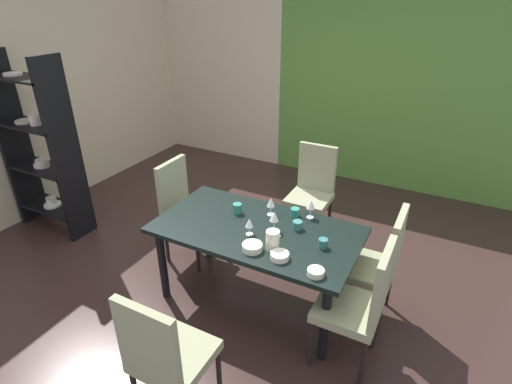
{
  "coord_description": "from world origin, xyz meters",
  "views": [
    {
      "loc": [
        1.65,
        -2.64,
        2.51
      ],
      "look_at": [
        0.14,
        0.23,
        0.85
      ],
      "focal_mm": 28.0,
      "sensor_mm": 36.0,
      "label": 1
    }
  ],
  "objects_px": {
    "chair_right_far": "(378,261)",
    "chair_head_far": "(312,188)",
    "display_shelf": "(39,148)",
    "wine_glass_center": "(271,203)",
    "cup_east": "(297,225)",
    "serving_bowl_south": "(280,256)",
    "dining_table": "(256,237)",
    "chair_left_far": "(184,207)",
    "serving_bowl_front": "(316,272)",
    "cup_north": "(237,208)",
    "chair_right_near": "(361,302)",
    "cup_corner": "(323,243)",
    "serving_bowl_left": "(252,247)",
    "wine_glass_rear": "(274,217)",
    "wine_glass_near_window": "(249,223)",
    "chair_head_near": "(165,355)",
    "cup_near_shelf": "(295,212)",
    "pitcher_right": "(273,240)",
    "wine_glass_west": "(311,205)"
  },
  "relations": [
    {
      "from": "chair_head_near",
      "to": "chair_right_far",
      "type": "height_order",
      "value": "chair_head_near"
    },
    {
      "from": "wine_glass_center",
      "to": "cup_east",
      "type": "distance_m",
      "value": 0.32
    },
    {
      "from": "chair_head_far",
      "to": "cup_east",
      "type": "distance_m",
      "value": 1.15
    },
    {
      "from": "wine_glass_rear",
      "to": "serving_bowl_left",
      "type": "relative_size",
      "value": 1.14
    },
    {
      "from": "cup_east",
      "to": "pitcher_right",
      "type": "relative_size",
      "value": 0.51
    },
    {
      "from": "chair_right_near",
      "to": "cup_corner",
      "type": "relative_size",
      "value": 14.28
    },
    {
      "from": "chair_right_near",
      "to": "chair_head_far",
      "type": "bearing_deg",
      "value": 31.36
    },
    {
      "from": "chair_left_far",
      "to": "serving_bowl_front",
      "type": "distance_m",
      "value": 1.73
    },
    {
      "from": "cup_north",
      "to": "serving_bowl_front",
      "type": "bearing_deg",
      "value": -28.5
    },
    {
      "from": "dining_table",
      "to": "serving_bowl_left",
      "type": "xyz_separation_m",
      "value": [
        0.12,
        -0.29,
        0.12
      ]
    },
    {
      "from": "chair_right_far",
      "to": "serving_bowl_left",
      "type": "bearing_deg",
      "value": 123.46
    },
    {
      "from": "chair_right_far",
      "to": "wine_glass_west",
      "type": "distance_m",
      "value": 0.7
    },
    {
      "from": "dining_table",
      "to": "chair_head_far",
      "type": "xyz_separation_m",
      "value": [
        0.04,
        1.25,
        -0.09
      ]
    },
    {
      "from": "chair_right_far",
      "to": "chair_head_far",
      "type": "xyz_separation_m",
      "value": [
        -0.92,
        0.98,
        0.0
      ]
    },
    {
      "from": "chair_head_near",
      "to": "cup_north",
      "type": "xyz_separation_m",
      "value": [
        -0.3,
        1.39,
        0.23
      ]
    },
    {
      "from": "chair_left_far",
      "to": "cup_near_shelf",
      "type": "bearing_deg",
      "value": 92.87
    },
    {
      "from": "dining_table",
      "to": "display_shelf",
      "type": "bearing_deg",
      "value": 179.53
    },
    {
      "from": "chair_right_far",
      "to": "cup_north",
      "type": "bearing_deg",
      "value": 95.71
    },
    {
      "from": "serving_bowl_front",
      "to": "serving_bowl_left",
      "type": "relative_size",
      "value": 0.77
    },
    {
      "from": "chair_left_far",
      "to": "serving_bowl_front",
      "type": "bearing_deg",
      "value": 69.03
    },
    {
      "from": "chair_left_far",
      "to": "dining_table",
      "type": "bearing_deg",
      "value": 74.5
    },
    {
      "from": "wine_glass_west",
      "to": "cup_corner",
      "type": "distance_m",
      "value": 0.45
    },
    {
      "from": "dining_table",
      "to": "chair_head_near",
      "type": "relative_size",
      "value": 1.65
    },
    {
      "from": "display_shelf",
      "to": "cup_north",
      "type": "bearing_deg",
      "value": 2.92
    },
    {
      "from": "chair_head_near",
      "to": "serving_bowl_south",
      "type": "bearing_deg",
      "value": 72.07
    },
    {
      "from": "chair_right_near",
      "to": "cup_corner",
      "type": "distance_m",
      "value": 0.51
    },
    {
      "from": "serving_bowl_south",
      "to": "dining_table",
      "type": "bearing_deg",
      "value": 139.7
    },
    {
      "from": "chair_left_far",
      "to": "cup_east",
      "type": "height_order",
      "value": "chair_left_far"
    },
    {
      "from": "dining_table",
      "to": "serving_bowl_front",
      "type": "xyz_separation_m",
      "value": [
        0.64,
        -0.35,
        0.11
      ]
    },
    {
      "from": "wine_glass_near_window",
      "to": "wine_glass_west",
      "type": "distance_m",
      "value": 0.58
    },
    {
      "from": "chair_left_far",
      "to": "display_shelf",
      "type": "height_order",
      "value": "display_shelf"
    },
    {
      "from": "serving_bowl_front",
      "to": "cup_east",
      "type": "height_order",
      "value": "cup_east"
    },
    {
      "from": "chair_left_far",
      "to": "display_shelf",
      "type": "bearing_deg",
      "value": -81.82
    },
    {
      "from": "chair_head_far",
      "to": "serving_bowl_front",
      "type": "distance_m",
      "value": 1.72
    },
    {
      "from": "chair_head_far",
      "to": "wine_glass_center",
      "type": "bearing_deg",
      "value": 88.59
    },
    {
      "from": "serving_bowl_left",
      "to": "chair_right_far",
      "type": "bearing_deg",
      "value": 33.46
    },
    {
      "from": "dining_table",
      "to": "chair_right_near",
      "type": "distance_m",
      "value": 1.0
    },
    {
      "from": "chair_right_near",
      "to": "cup_near_shelf",
      "type": "xyz_separation_m",
      "value": [
        -0.75,
        0.59,
        0.21
      ]
    },
    {
      "from": "chair_right_far",
      "to": "cup_east",
      "type": "height_order",
      "value": "chair_right_far"
    },
    {
      "from": "wine_glass_near_window",
      "to": "serving_bowl_south",
      "type": "bearing_deg",
      "value": -27.46
    },
    {
      "from": "wine_glass_rear",
      "to": "wine_glass_near_window",
      "type": "bearing_deg",
      "value": -136.35
    },
    {
      "from": "chair_head_far",
      "to": "display_shelf",
      "type": "height_order",
      "value": "display_shelf"
    },
    {
      "from": "wine_glass_near_window",
      "to": "cup_north",
      "type": "distance_m",
      "value": 0.37
    },
    {
      "from": "chair_head_far",
      "to": "serving_bowl_front",
      "type": "bearing_deg",
      "value": 110.82
    },
    {
      "from": "dining_table",
      "to": "cup_east",
      "type": "height_order",
      "value": "cup_east"
    },
    {
      "from": "chair_right_near",
      "to": "cup_north",
      "type": "bearing_deg",
      "value": 71.47
    },
    {
      "from": "dining_table",
      "to": "serving_bowl_front",
      "type": "height_order",
      "value": "serving_bowl_front"
    },
    {
      "from": "cup_near_shelf",
      "to": "pitcher_right",
      "type": "bearing_deg",
      "value": -85.76
    },
    {
      "from": "chair_left_far",
      "to": "wine_glass_center",
      "type": "xyz_separation_m",
      "value": [
        0.97,
        -0.02,
        0.3
      ]
    },
    {
      "from": "wine_glass_west",
      "to": "cup_corner",
      "type": "relative_size",
      "value": 2.29
    }
  ]
}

